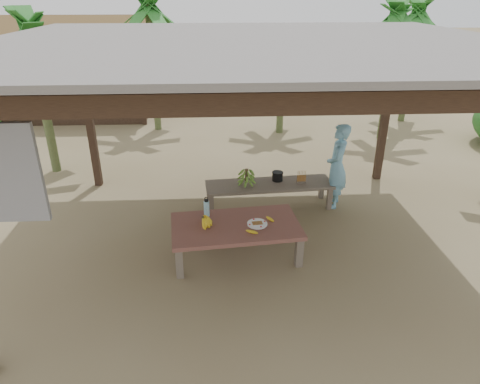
{
  "coord_description": "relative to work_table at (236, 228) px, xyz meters",
  "views": [
    {
      "loc": [
        -0.45,
        -5.57,
        3.49
      ],
      "look_at": [
        -0.13,
        0.1,
        0.8
      ],
      "focal_mm": 32.0,
      "sensor_mm": 36.0,
      "label": 1
    }
  ],
  "objects": [
    {
      "name": "loose_banana_front",
      "position": [
        0.21,
        -0.26,
        0.09
      ],
      "size": [
        0.18,
        0.07,
        0.04
      ],
      "primitive_type": "ellipsoid",
      "rotation": [
        0.0,
        0.0,
        1.39
      ],
      "color": "yellow",
      "rests_on": "work_table"
    },
    {
      "name": "pavilion",
      "position": [
        0.2,
        0.31,
        2.34
      ],
      "size": [
        6.6,
        5.6,
        2.95
      ],
      "color": "black",
      "rests_on": "ground"
    },
    {
      "name": "woman",
      "position": [
        1.82,
        1.48,
        0.31
      ],
      "size": [
        0.52,
        0.63,
        1.5
      ],
      "primitive_type": "imported",
      "rotation": [
        0.0,
        0.0,
        -1.9
      ],
      "color": "#73B6D9",
      "rests_on": "ground"
    },
    {
      "name": "cooking_pot",
      "position": [
        0.81,
        1.6,
        0.09
      ],
      "size": [
        0.18,
        0.18,
        0.16
      ],
      "primitive_type": "cylinder",
      "color": "black",
      "rests_on": "bench"
    },
    {
      "name": "work_table",
      "position": [
        0.0,
        0.0,
        0.0
      ],
      "size": [
        1.89,
        1.18,
        0.5
      ],
      "rotation": [
        0.0,
        0.0,
        0.1
      ],
      "color": "brown",
      "rests_on": "ground"
    },
    {
      "name": "water_flask",
      "position": [
        -0.41,
        0.28,
        0.19
      ],
      "size": [
        0.08,
        0.08,
        0.31
      ],
      "color": "#43ABD1",
      "rests_on": "work_table"
    },
    {
      "name": "ripe_banana_bunch",
      "position": [
        -0.46,
        -0.0,
        0.14
      ],
      "size": [
        0.25,
        0.22,
        0.15
      ],
      "primitive_type": null,
      "rotation": [
        0.0,
        0.0,
        0.02
      ],
      "color": "yellow",
      "rests_on": "work_table"
    },
    {
      "name": "banana_plant_nw",
      "position": [
        -1.85,
        6.33,
        2.46
      ],
      "size": [
        1.8,
        1.8,
        3.39
      ],
      "color": "#596638",
      "rests_on": "ground"
    },
    {
      "name": "ground",
      "position": [
        0.21,
        0.33,
        -0.43
      ],
      "size": [
        80.0,
        80.0,
        0.0
      ],
      "primitive_type": "plane",
      "color": "brown",
      "rests_on": "ground"
    },
    {
      "name": "banana_plant_ne",
      "position": [
        4.03,
        5.22,
        2.3
      ],
      "size": [
        1.8,
        1.8,
        3.22
      ],
      "color": "#596638",
      "rests_on": "ground"
    },
    {
      "name": "hut",
      "position": [
        -4.29,
        8.33,
        0.67
      ],
      "size": [
        4.4,
        3.43,
        2.85
      ],
      "color": "black",
      "rests_on": "ground"
    },
    {
      "name": "skewer_rack",
      "position": [
        1.21,
        1.48,
        0.14
      ],
      "size": [
        0.19,
        0.09,
        0.24
      ],
      "primitive_type": null,
      "rotation": [
        0.0,
        0.0,
        0.07
      ],
      "color": "#A57F47",
      "rests_on": "bench"
    },
    {
      "name": "banana_plant_n",
      "position": [
        1.46,
        5.84,
        1.71
      ],
      "size": [
        1.8,
        1.8,
        2.62
      ],
      "color": "#596638",
      "rests_on": "ground"
    },
    {
      "name": "loose_banana_side",
      "position": [
        0.5,
        0.09,
        0.09
      ],
      "size": [
        0.14,
        0.13,
        0.04
      ],
      "primitive_type": "ellipsoid",
      "rotation": [
        0.0,
        0.0,
        0.83
      ],
      "color": "yellow",
      "rests_on": "work_table"
    },
    {
      "name": "bench",
      "position": [
        0.65,
        1.48,
        -0.04
      ],
      "size": [
        2.24,
        0.76,
        0.45
      ],
      "rotation": [
        0.0,
        0.0,
        0.07
      ],
      "color": "brown",
      "rests_on": "ground"
    },
    {
      "name": "banana_plant_w",
      "position": [
        -3.66,
        3.42,
        2.09
      ],
      "size": [
        1.8,
        1.8,
        3.01
      ],
      "color": "#596638",
      "rests_on": "ground"
    },
    {
      "name": "green_banana_stalk",
      "position": [
        0.26,
        1.46,
        0.17
      ],
      "size": [
        0.29,
        0.29,
        0.31
      ],
      "primitive_type": null,
      "rotation": [
        0.0,
        0.0,
        0.07
      ],
      "color": "#598C2D",
      "rests_on": "bench"
    },
    {
      "name": "banana_plant_far",
      "position": [
        5.21,
        6.77,
        2.24
      ],
      "size": [
        1.8,
        1.8,
        3.17
      ],
      "color": "#596638",
      "rests_on": "ground"
    },
    {
      "name": "plate",
      "position": [
        0.3,
        -0.04,
        0.08
      ],
      "size": [
        0.28,
        0.28,
        0.04
      ],
      "color": "white",
      "rests_on": "work_table"
    }
  ]
}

